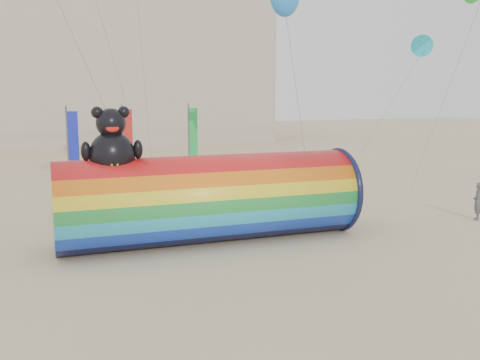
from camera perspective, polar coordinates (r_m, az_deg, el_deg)
name	(u,v)px	position (r m, az deg, el deg)	size (l,w,h in m)	color
ground	(241,248)	(20.87, 0.09, -7.23)	(160.00, 160.00, 0.00)	#CCB58C
windsock_assembly	(210,196)	(21.47, -3.24, -1.73)	(12.00, 3.66, 5.53)	red
kite_handler	(478,201)	(27.44, 24.03, -2.08)	(0.65, 0.43, 1.79)	#4D5154
festival_banners	(134,147)	(33.19, -11.24, 3.49)	(8.34, 3.32, 5.20)	#59595E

